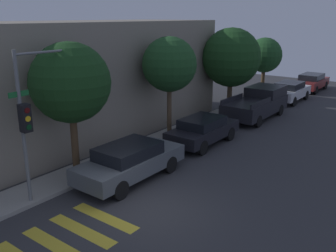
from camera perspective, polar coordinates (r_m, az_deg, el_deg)
name	(u,v)px	position (r m, az deg, el deg)	size (l,w,h in m)	color
ground_plane	(147,211)	(12.55, -3.22, -12.79)	(60.00, 60.00, 0.00)	#333335
sidewalk	(68,178)	(15.18, -15.01, -7.65)	(26.00, 1.66, 0.14)	gray
building_row	(0,93)	(17.78, -24.21, 4.67)	(26.00, 6.00, 5.86)	gray
crosswalk	(55,245)	(11.35, -16.79, -17.00)	(4.20, 2.60, 0.00)	gold
traffic_light_pole	(36,103)	(12.82, -19.48, 3.32)	(2.65, 0.56, 5.15)	slate
sedan_near_corner	(130,161)	(14.50, -5.79, -5.30)	(4.65, 1.86, 1.45)	#4C5156
sedan_middle	(203,130)	(18.47, 5.33, -0.57)	(4.25, 1.81, 1.37)	black
pickup_truck	(257,103)	(23.90, 13.48, 3.43)	(5.37, 2.14, 1.80)	black
sedan_far_end	(290,91)	(29.11, 18.04, 5.08)	(4.35, 1.80, 1.45)	silver
sedan_tail_of_row	(311,82)	(34.02, 21.02, 6.32)	(4.47, 1.78, 1.43)	maroon
tree_near_corner	(70,83)	(14.25, -14.66, 6.35)	(2.99, 2.99, 5.27)	#4C3823
tree_midblock	(169,65)	(18.55, 0.21, 9.33)	(2.70, 2.70, 5.19)	brown
tree_far_end	(231,58)	(23.97, 9.61, 10.23)	(3.65, 3.65, 5.45)	brown
tree_behind_truck	(265,55)	(28.65, 14.50, 10.38)	(2.52, 2.52, 4.62)	#4C3823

